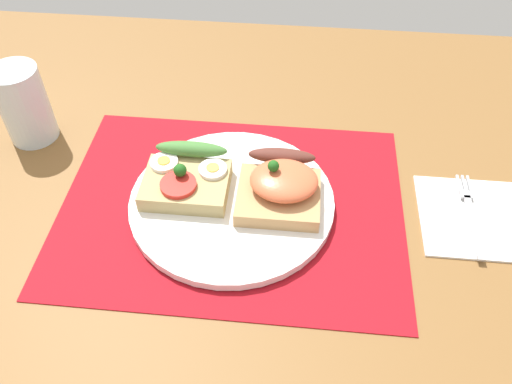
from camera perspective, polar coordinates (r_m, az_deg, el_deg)
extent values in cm
cube|color=brown|center=(67.17, -2.55, -2.44)|extent=(120.00, 90.00, 3.20)
cube|color=maroon|center=(65.86, -2.60, -1.44)|extent=(42.40, 31.97, 0.30)
cylinder|color=white|center=(65.34, -2.62, -1.04)|extent=(25.29, 25.29, 1.09)
cube|color=tan|center=(65.58, -7.56, 0.77)|extent=(10.46, 8.07, 2.13)
cylinder|color=red|center=(63.80, -8.41, 0.78)|extent=(4.41, 4.41, 0.60)
ellipsoid|color=#437A36|center=(67.32, -7.01, 4.64)|extent=(9.21, 2.20, 1.80)
sphere|color=#1E5919|center=(63.95, -8.22, 2.34)|extent=(1.60, 1.60, 1.60)
cylinder|color=white|center=(66.95, -9.92, 3.17)|extent=(3.52, 3.52, 0.50)
cylinder|color=yellow|center=(66.72, -9.96, 3.38)|extent=(1.58, 1.58, 0.16)
cylinder|color=white|center=(65.27, -4.69, 2.45)|extent=(3.52, 3.52, 0.50)
cylinder|color=yellow|center=(65.04, -4.71, 2.66)|extent=(1.58, 1.58, 0.16)
cube|color=tan|center=(64.16, 2.48, -0.22)|extent=(9.98, 8.91, 1.89)
ellipsoid|color=#E3663F|center=(62.76, 3.04, 1.25)|extent=(8.18, 7.12, 2.44)
ellipsoid|color=brown|center=(66.31, 2.82, 3.92)|extent=(8.48, 2.20, 1.80)
sphere|color=#1E5919|center=(61.70, 1.90, 2.83)|extent=(1.40, 1.40, 1.40)
cube|color=white|center=(69.70, 22.64, -2.49)|extent=(13.48, 12.97, 0.60)
cube|color=#B7B7BC|center=(67.92, 22.51, -3.47)|extent=(0.80, 9.95, 0.32)
cube|color=#B7B7BC|center=(71.26, 21.81, -0.29)|extent=(1.50, 1.20, 0.32)
cube|color=#B7B7BC|center=(72.41, 21.07, 0.90)|extent=(0.32, 2.80, 0.32)
cube|color=#B7B7BC|center=(72.60, 21.55, 0.86)|extent=(0.32, 2.80, 0.32)
cube|color=#B7B7BC|center=(72.80, 22.04, 0.82)|extent=(0.32, 2.80, 0.32)
cylinder|color=silver|center=(78.76, -23.82, 8.66)|extent=(6.58, 6.58, 10.87)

